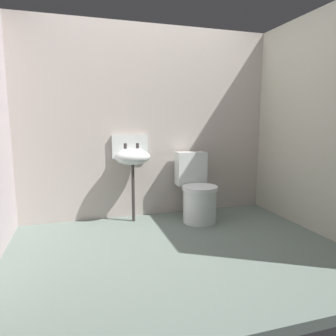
% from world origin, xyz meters
% --- Properties ---
extents(ground_plane, '(3.40, 2.45, 0.08)m').
position_xyz_m(ground_plane, '(0.00, 0.00, -0.04)').
color(ground_plane, slate).
extents(wall_back, '(3.40, 0.10, 2.25)m').
position_xyz_m(wall_back, '(0.00, 1.07, 1.13)').
color(wall_back, '#BEB0A8').
rests_on(wall_back, ground).
extents(wall_right, '(0.10, 2.25, 2.25)m').
position_xyz_m(wall_right, '(1.55, 0.10, 1.13)').
color(wall_right, '#BBB8A5').
rests_on(wall_right, ground).
extents(toilet_near_wall, '(0.40, 0.59, 0.78)m').
position_xyz_m(toilet_near_wall, '(0.48, 0.67, 0.32)').
color(toilet_near_wall, white).
rests_on(toilet_near_wall, ground).
extents(sink, '(0.42, 0.34, 0.99)m').
position_xyz_m(sink, '(-0.24, 0.86, 0.75)').
color(sink, '#393333').
rests_on(sink, ground).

